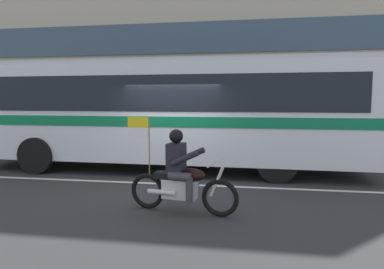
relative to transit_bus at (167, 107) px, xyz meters
name	(u,v)px	position (x,y,z in m)	size (l,w,h in m)	color
ground_plane	(173,179)	(0.44, -1.19, -1.88)	(60.00, 60.00, 0.00)	#2B2B2D
sidewalk_curb	(200,149)	(0.44, 3.91, -1.81)	(28.00, 3.80, 0.15)	gray
lane_center_stripe	(167,184)	(0.44, -1.79, -1.88)	(26.60, 0.14, 0.01)	silver
transit_bus	(167,107)	(0.00, 0.00, 0.00)	(11.52, 2.81, 3.22)	silver
motorcycle_with_rider	(181,177)	(1.20, -3.87, -1.22)	(2.17, 0.70, 1.78)	black
fire_hydrant	(111,139)	(-3.09, 3.07, -1.36)	(0.22, 0.30, 0.75)	red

